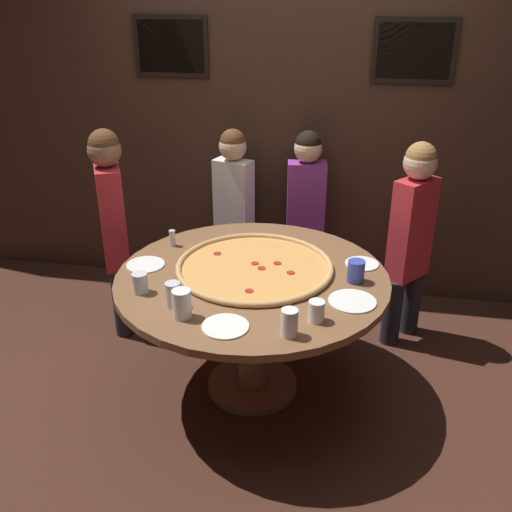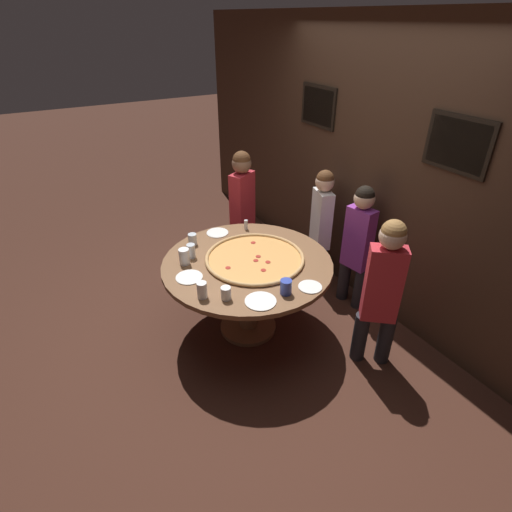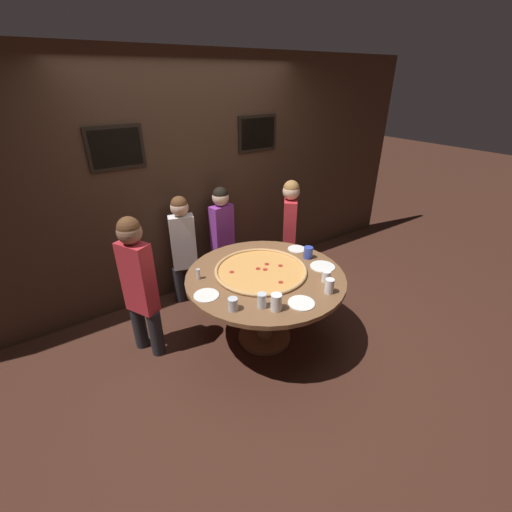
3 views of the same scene
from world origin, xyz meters
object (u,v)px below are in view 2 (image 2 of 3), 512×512
object	(u,v)px
white_plate_left_side	(189,277)
white_plate_far_back	(310,287)
drink_cup_near_right	(192,239)
white_plate_beside_cup	(217,233)
drink_cup_front_edge	(184,257)
diner_far_left	(321,221)
diner_side_right	(383,287)
white_plate_right_side	(261,301)
drink_cup_far_right	(202,290)
drink_cup_beside_pizza	(226,293)
condiment_shaker	(246,225)
diner_centre_back	(242,205)
diner_far_right	(358,241)
dining_table	(247,276)
drink_cup_by_shaker	(191,251)
drink_cup_near_left	(286,287)
giant_pizza	(255,258)

from	to	relation	value
white_plate_left_side	white_plate_far_back	xyz separation A→B (m)	(0.59, 0.75, 0.00)
drink_cup_near_right	white_plate_beside_cup	size ratio (longest dim) A/B	0.50
drink_cup_front_edge	diner_far_left	bearing A→B (deg)	93.60
white_plate_left_side	diner_side_right	size ratio (longest dim) A/B	0.16
diner_side_right	drink_cup_front_edge	bearing A→B (deg)	-3.80
white_plate_right_side	diner_side_right	xyz separation A→B (m)	(0.33, 0.89, 0.00)
white_plate_far_back	diner_side_right	bearing A→B (deg)	58.37
drink_cup_far_right	white_plate_right_side	size ratio (longest dim) A/B	0.55
drink_cup_beside_pizza	condiment_shaker	xyz separation A→B (m)	(-0.90, 0.67, -0.00)
drink_cup_far_right	condiment_shaker	bearing A→B (deg)	134.36
diner_centre_back	diner_far_left	size ratio (longest dim) A/B	1.08
diner_far_right	dining_table	bearing A→B (deg)	72.32
dining_table	drink_cup_far_right	bearing A→B (deg)	-63.29
drink_cup_by_shaker	diner_far_right	world-z (taller)	diner_far_right
drink_cup_near_left	white_plate_left_side	bearing A→B (deg)	-135.84
diner_far_left	diner_side_right	distance (m)	1.25
drink_cup_near_left	white_plate_far_back	world-z (taller)	drink_cup_near_left
drink_cup_by_shaker	diner_centre_back	bearing A→B (deg)	127.96
white_plate_beside_cup	white_plate_left_side	size ratio (longest dim) A/B	0.97
white_plate_right_side	diner_far_left	distance (m)	1.52
white_plate_left_side	drink_cup_near_left	bearing A→B (deg)	44.16
drink_cup_near_left	diner_far_right	bearing A→B (deg)	108.97
diner_side_right	white_plate_beside_cup	bearing A→B (deg)	-25.05
drink_cup_by_shaker	drink_cup_front_edge	size ratio (longest dim) A/B	0.89
white_plate_beside_cup	diner_side_right	size ratio (longest dim) A/B	0.16
drink_cup_far_right	white_plate_left_side	bearing A→B (deg)	177.56
white_plate_left_side	white_plate_right_side	bearing A→B (deg)	30.85
diner_side_right	white_plate_right_side	bearing A→B (deg)	19.02
dining_table	diner_centre_back	distance (m)	1.13
dining_table	diner_far_right	world-z (taller)	diner_far_right
drink_cup_near_right	giant_pizza	bearing A→B (deg)	34.68
diner_far_left	drink_cup_beside_pizza	bearing A→B (deg)	133.48
drink_cup_beside_pizza	white_plate_right_side	world-z (taller)	drink_cup_beside_pizza
drink_cup_far_right	drink_cup_front_edge	world-z (taller)	drink_cup_front_edge
diner_centre_back	drink_cup_far_right	bearing A→B (deg)	-155.88
drink_cup_by_shaker	white_plate_beside_cup	world-z (taller)	drink_cup_by_shaker
drink_cup_far_right	drink_cup_near_right	world-z (taller)	drink_cup_far_right
giant_pizza	diner_side_right	xyz separation A→B (m)	(0.86, 0.63, -0.01)
diner_centre_back	diner_side_right	bearing A→B (deg)	-110.33
dining_table	drink_cup_far_right	xyz separation A→B (m)	(0.27, -0.53, 0.21)
drink_cup_near_left	diner_far_right	size ratio (longest dim) A/B	0.09
drink_cup_far_right	white_plate_beside_cup	world-z (taller)	drink_cup_far_right
white_plate_right_side	white_plate_left_side	xyz separation A→B (m)	(-0.56, -0.33, 0.00)
white_plate_beside_cup	drink_cup_beside_pizza	bearing A→B (deg)	-22.21
dining_table	white_plate_beside_cup	distance (m)	0.62
drink_cup_near_left	drink_cup_beside_pizza	world-z (taller)	drink_cup_near_left
drink_cup_far_right	drink_cup_front_edge	bearing A→B (deg)	173.02
drink_cup_by_shaker	condiment_shaker	bearing A→B (deg)	108.33
drink_cup_far_right	white_plate_left_side	world-z (taller)	drink_cup_far_right
drink_cup_near_right	drink_cup_front_edge	distance (m)	0.33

